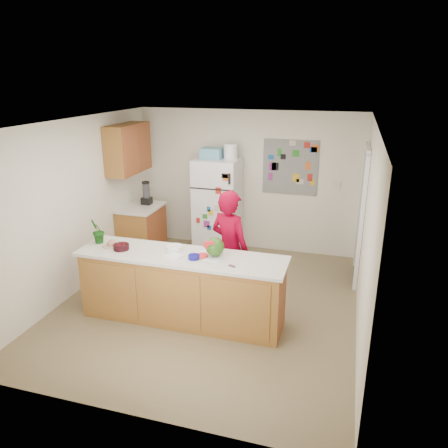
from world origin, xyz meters
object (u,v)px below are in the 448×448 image
(watermelon, at_px, (215,247))
(cherry_bowl, at_px, (121,247))
(refrigerator, at_px, (218,206))
(person, at_px, (230,249))

(watermelon, bearing_deg, cherry_bowl, -174.39)
(refrigerator, distance_m, watermelon, 2.42)
(refrigerator, distance_m, person, 1.94)
(refrigerator, bearing_deg, watermelon, -73.67)
(person, bearing_deg, cherry_bowl, 49.58)
(refrigerator, relative_size, watermelon, 7.31)
(watermelon, distance_m, cherry_bowl, 1.24)
(refrigerator, xyz_separation_m, watermelon, (0.68, -2.31, 0.20))
(refrigerator, relative_size, person, 1.03)
(watermelon, bearing_deg, person, 84.83)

